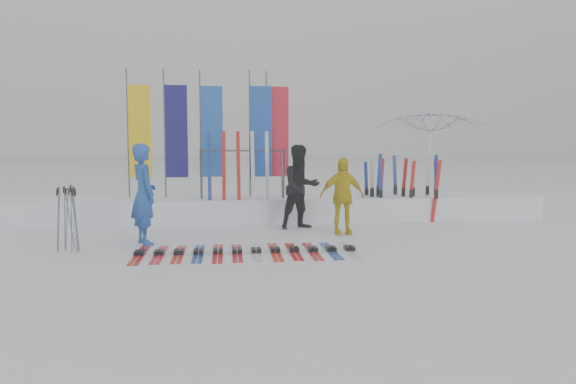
{
  "coord_description": "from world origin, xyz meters",
  "views": [
    {
      "loc": [
        -1.04,
        -9.59,
        2.07
      ],
      "look_at": [
        0.2,
        1.6,
        1.0
      ],
      "focal_mm": 35.0,
      "sensor_mm": 36.0,
      "label": 1
    }
  ],
  "objects": [
    {
      "name": "snow_bank",
      "position": [
        0.0,
        4.6,
        0.3
      ],
      "size": [
        14.0,
        1.6,
        0.6
      ],
      "primitive_type": "cube",
      "color": "white",
      "rests_on": "ground"
    },
    {
      "name": "tent_canopy",
      "position": [
        4.85,
        6.09,
        1.48
      ],
      "size": [
        3.27,
        3.33,
        2.95
      ],
      "primitive_type": "imported",
      "rotation": [
        0.0,
        0.0,
        -0.02
      ],
      "color": "white",
      "rests_on": "ground"
    },
    {
      "name": "feather_flags",
      "position": [
        -1.36,
        4.81,
        2.24
      ],
      "size": [
        4.05,
        0.19,
        3.2
      ],
      "color": "#383A3F",
      "rests_on": "ground"
    },
    {
      "name": "ski_rack",
      "position": [
        -0.64,
        4.2,
        1.38
      ],
      "size": [
        2.04,
        0.8,
        1.23
      ],
      "color": "#383A3F",
      "rests_on": "ground"
    },
    {
      "name": "pole_cluster",
      "position": [
        -3.92,
        1.02,
        0.6
      ],
      "size": [
        0.47,
        0.6,
        1.26
      ],
      "color": "#595B60",
      "rests_on": "ground"
    },
    {
      "name": "person_blue",
      "position": [
        -2.65,
        1.57,
        0.99
      ],
      "size": [
        0.74,
        0.86,
        1.98
      ],
      "primitive_type": "imported",
      "rotation": [
        0.0,
        0.0,
        2.02
      ],
      "color": "#1D4CA9",
      "rests_on": "ground"
    },
    {
      "name": "ski_row",
      "position": [
        -0.68,
        0.47,
        0.04
      ],
      "size": [
        3.98,
        1.7,
        0.07
      ],
      "color": "#B8130E",
      "rests_on": "ground"
    },
    {
      "name": "upright_skis",
      "position": [
        3.38,
        4.2,
        0.8
      ],
      "size": [
        1.67,
        0.98,
        1.69
      ],
      "color": "navy",
      "rests_on": "ground"
    },
    {
      "name": "ground",
      "position": [
        0.0,
        0.0,
        0.0
      ],
      "size": [
        120.0,
        120.0,
        0.0
      ],
      "primitive_type": "plane",
      "color": "white",
      "rests_on": "ground"
    },
    {
      "name": "person_black",
      "position": [
        0.66,
        3.15,
        0.97
      ],
      "size": [
        1.12,
        0.99,
        1.93
      ],
      "primitive_type": "imported",
      "rotation": [
        0.0,
        0.0,
        0.32
      ],
      "color": "black",
      "rests_on": "ground"
    },
    {
      "name": "person_yellow",
      "position": [
        1.45,
        2.28,
        0.83
      ],
      "size": [
        0.99,
        0.44,
        1.67
      ],
      "primitive_type": "imported",
      "rotation": [
        0.0,
        0.0,
        0.03
      ],
      "color": "#D7BE0E",
      "rests_on": "ground"
    }
  ]
}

